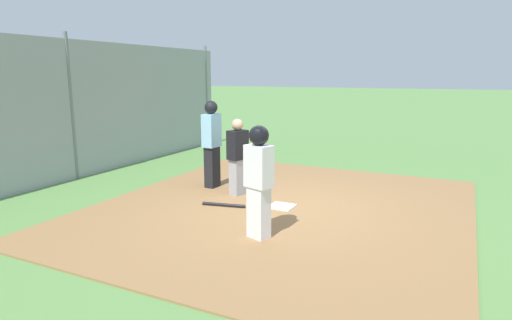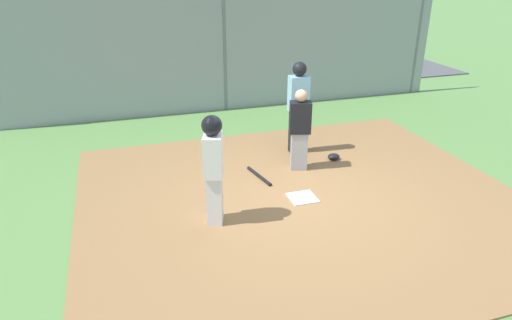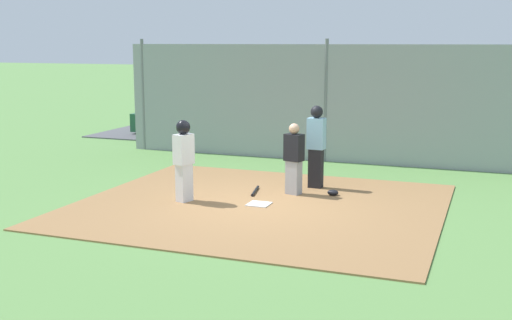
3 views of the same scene
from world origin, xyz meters
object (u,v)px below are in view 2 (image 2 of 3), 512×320
baseball_bat (259,176)px  parked_car_green (12,74)px  catcher_mask (334,157)px  umpire (298,106)px  home_plate (303,198)px  parked_car_red (259,51)px  parked_car_silver (341,47)px  catcher (300,129)px  runner (213,163)px

baseball_bat → parked_car_green: (5.13, -7.55, 0.55)m
catcher_mask → umpire: bearing=-47.4°
home_plate → umpire: umpire is taller
catcher_mask → baseball_bat: bearing=11.2°
baseball_bat → catcher_mask: size_ratio=3.41×
parked_car_green → parked_car_red: bearing=-171.1°
parked_car_red → catcher_mask: bearing=-103.5°
baseball_bat → parked_car_silver: (-5.99, -8.54, 0.55)m
baseball_bat → parked_car_red: size_ratio=0.19×
umpire → catcher: bearing=-16.6°
catcher → catcher_mask: catcher is taller
parked_car_red → catcher: bearing=-108.6°
parked_car_silver → parked_car_red: bearing=-178.1°
catcher → parked_car_green: 9.50m
home_plate → parked_car_silver: 11.03m
runner → baseball_bat: runner is taller
baseball_bat → parked_car_green: size_ratio=0.19×
catcher_mask → parked_car_silver: (-4.34, -8.21, 0.52)m
catcher_mask → catcher: bearing=12.2°
umpire → parked_car_silver: size_ratio=0.42×
runner → parked_car_green: runner is taller
home_plate → parked_car_red: (-2.38, -9.80, 0.57)m
catcher_mask → parked_car_green: bearing=-46.8°
catcher_mask → parked_car_red: bearing=-97.9°
baseball_bat → parked_car_red: (-2.83, -8.83, 0.55)m
baseball_bat → parked_car_silver: bearing=133.2°
runner → catcher_mask: 3.29m
home_plate → baseball_bat: size_ratio=0.54×
home_plate → catcher: 1.42m
baseball_bat → catcher_mask: 1.69m
catcher → parked_car_red: 8.91m
parked_car_silver → baseball_bat: bearing=-118.0°
umpire → catcher_mask: bearing=45.7°
umpire → catcher_mask: umpire is taller
home_plate → parked_car_silver: size_ratio=0.10×
parked_car_silver → catcher: bearing=-114.5°
catcher → home_plate: bearing=-2.8°
catcher → runner: (1.92, 1.39, 0.18)m
catcher → parked_car_green: size_ratio=0.36×
baseball_bat → parked_car_green: 9.15m
parked_car_silver → home_plate: bearing=-113.2°
catcher → catcher_mask: size_ratio=6.39×
catcher → parked_car_silver: size_ratio=0.35×
parked_car_silver → parked_car_red: size_ratio=1.01×
baseball_bat → catcher_mask: (-1.66, -0.33, 0.03)m
runner → home_plate: bearing=27.9°
home_plate → runner: size_ratio=0.26×
parked_car_green → parked_car_silver: bearing=-175.2°
runner → baseball_bat: bearing=66.6°
home_plate → parked_car_silver: parked_car_silver is taller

